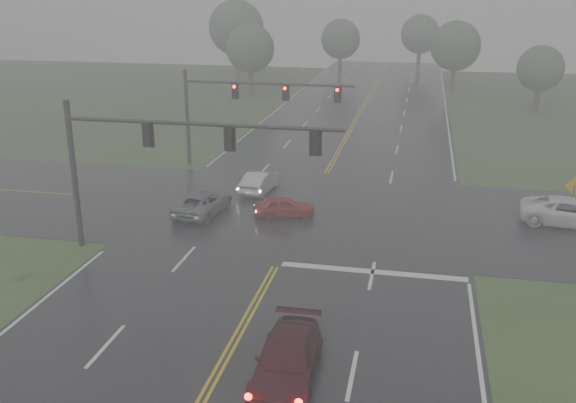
% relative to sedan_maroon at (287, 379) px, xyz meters
% --- Properties ---
extents(main_road, '(18.00, 160.00, 0.02)m').
position_rel_sedan_maroon_xyz_m(main_road, '(-2.40, 14.63, 0.00)').
color(main_road, black).
rests_on(main_road, ground).
extents(cross_street, '(120.00, 14.00, 0.02)m').
position_rel_sedan_maroon_xyz_m(cross_street, '(-2.40, 16.63, 0.00)').
color(cross_street, black).
rests_on(cross_street, ground).
extents(stop_bar, '(8.50, 0.50, 0.01)m').
position_rel_sedan_maroon_xyz_m(stop_bar, '(2.10, 9.03, 0.00)').
color(stop_bar, silver).
rests_on(stop_bar, ground).
extents(sedan_maroon, '(2.11, 4.92, 1.41)m').
position_rel_sedan_maroon_xyz_m(sedan_maroon, '(0.00, 0.00, 0.00)').
color(sedan_maroon, '#390A11').
rests_on(sedan_maroon, ground).
extents(sedan_red, '(3.70, 2.34, 1.17)m').
position_rel_sedan_maroon_xyz_m(sedan_red, '(-3.44, 15.50, 0.00)').
color(sedan_red, maroon).
rests_on(sedan_red, ground).
extents(sedan_silver, '(1.89, 4.18, 1.33)m').
position_rel_sedan_maroon_xyz_m(sedan_silver, '(-5.91, 19.75, 0.00)').
color(sedan_silver, silver).
rests_on(sedan_silver, ground).
extents(car_grey, '(2.66, 4.84, 1.28)m').
position_rel_sedan_maroon_xyz_m(car_grey, '(-8.11, 15.02, 0.00)').
color(car_grey, '#5C5F63').
rests_on(car_grey, ground).
extents(pickup_white, '(5.59, 3.14, 1.48)m').
position_rel_sedan_maroon_xyz_m(pickup_white, '(12.17, 17.36, 0.00)').
color(pickup_white, silver).
rests_on(pickup_white, ground).
extents(signal_gantry_near, '(13.36, 0.32, 7.37)m').
position_rel_sedan_maroon_xyz_m(signal_gantry_near, '(-8.49, 9.28, 5.18)').
color(signal_gantry_near, black).
rests_on(signal_gantry_near, ground).
extents(signal_gantry_far, '(12.12, 0.35, 6.89)m').
position_rel_sedan_maroon_xyz_m(signal_gantry_far, '(-8.87, 25.01, 4.84)').
color(signal_gantry_far, black).
rests_on(signal_gantry_far, ground).
extents(sign_diamond_east, '(1.07, 0.28, 2.62)m').
position_rel_sedan_maroon_xyz_m(sign_diamond_east, '(12.30, 18.00, 1.77)').
color(sign_diamond_east, black).
rests_on(sign_diamond_east, ground).
extents(tree_nw_a, '(5.67, 5.67, 8.33)m').
position_rel_sedan_maroon_xyz_m(tree_nw_a, '(-16.27, 56.22, 5.47)').
color(tree_nw_a, '#382F24').
rests_on(tree_nw_a, ground).
extents(tree_ne_a, '(5.87, 5.87, 8.63)m').
position_rel_sedan_maroon_xyz_m(tree_ne_a, '(7.28, 61.98, 5.67)').
color(tree_ne_a, '#382F24').
rests_on(tree_ne_a, ground).
extents(tree_n_mid, '(5.51, 5.51, 8.10)m').
position_rel_sedan_maroon_xyz_m(tree_n_mid, '(-7.93, 74.04, 5.32)').
color(tree_n_mid, '#382F24').
rests_on(tree_n_mid, ground).
extents(tree_e_near, '(4.66, 4.66, 6.84)m').
position_rel_sedan_maroon_xyz_m(tree_e_near, '(15.33, 51.45, 4.49)').
color(tree_e_near, '#382F24').
rests_on(tree_e_near, ground).
extents(tree_nw_b, '(7.36, 7.36, 10.80)m').
position_rel_sedan_maroon_xyz_m(tree_nw_b, '(-21.12, 67.22, 7.11)').
color(tree_nw_b, '#382F24').
rests_on(tree_nw_b, ground).
extents(tree_n_far, '(5.76, 5.76, 8.45)m').
position_rel_sedan_maroon_xyz_m(tree_n_far, '(2.91, 82.66, 5.55)').
color(tree_n_far, '#382F24').
rests_on(tree_n_far, ground).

